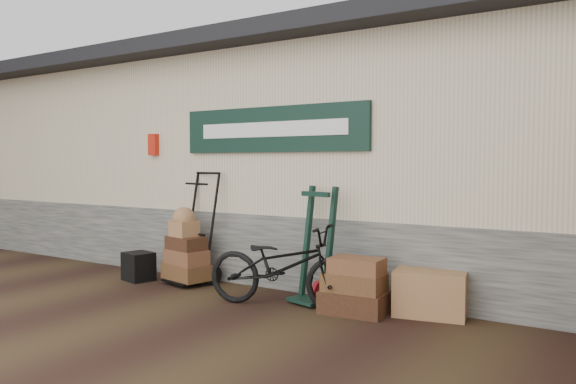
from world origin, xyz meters
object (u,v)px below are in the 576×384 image
object	(u,v)px
bicycle	(282,261)
porter_trolley	(197,226)
green_barrow	(316,245)
wicker_hamper	(430,293)
suitcase_stack	(354,285)
black_trunk	(139,266)

from	to	relation	value
bicycle	porter_trolley	bearing A→B (deg)	63.27
green_barrow	bicycle	bearing A→B (deg)	-99.88
porter_trolley	wicker_hamper	distance (m)	3.09
green_barrow	bicycle	world-z (taller)	green_barrow
porter_trolley	wicker_hamper	world-z (taller)	porter_trolley
suitcase_stack	black_trunk	xyz separation A→B (m)	(-3.10, -0.07, -0.11)
porter_trolley	suitcase_stack	world-z (taller)	porter_trolley
suitcase_stack	bicycle	size ratio (longest dim) A/B	0.39
black_trunk	bicycle	world-z (taller)	bicycle
green_barrow	black_trunk	world-z (taller)	green_barrow
wicker_hamper	black_trunk	distance (m)	3.81
porter_trolley	bicycle	bearing A→B (deg)	-3.53
porter_trolley	black_trunk	size ratio (longest dim) A/B	3.94
green_barrow	suitcase_stack	size ratio (longest dim) A/B	1.93
suitcase_stack	black_trunk	bearing A→B (deg)	-178.79
porter_trolley	black_trunk	xyz separation A→B (m)	(-0.74, -0.32, -0.54)
wicker_hamper	black_trunk	size ratio (longest dim) A/B	1.90
porter_trolley	green_barrow	world-z (taller)	porter_trolley
green_barrow	wicker_hamper	size ratio (longest dim) A/B	1.82
black_trunk	bicycle	xyz separation A→B (m)	(2.36, -0.14, 0.31)
green_barrow	bicycle	distance (m)	0.45
wicker_hamper	bicycle	world-z (taller)	bicycle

